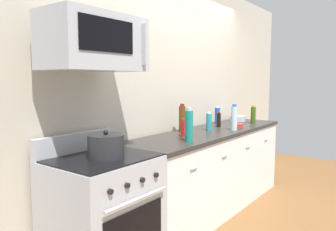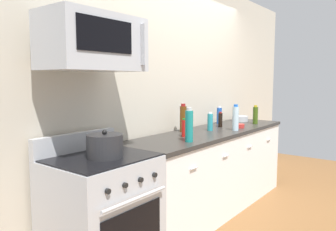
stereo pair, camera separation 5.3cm
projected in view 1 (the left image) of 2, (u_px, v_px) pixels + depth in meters
name	position (u px, v px, depth m)	size (l,w,h in m)	color
ground_plane	(211.00, 208.00, 3.82)	(6.74, 6.74, 0.00)	brown
back_wall	(182.00, 91.00, 3.92)	(5.62, 0.10, 2.70)	beige
counter_unit	(211.00, 170.00, 3.78)	(2.53, 0.66, 0.92)	white
range_oven	(103.00, 216.00, 2.47)	(0.76, 0.69, 1.07)	#B7BABF
microwave	(95.00, 43.00, 2.36)	(0.74, 0.44, 0.40)	#B7BABF
bottle_soda_blue	(217.00, 115.00, 4.28)	(0.07, 0.07, 0.23)	#1E4CA5
bottle_sparkling_teal	(189.00, 126.00, 3.01)	(0.07, 0.07, 0.32)	#197F7A
bottle_hot_sauce_red	(183.00, 128.00, 3.28)	(0.05, 0.05, 0.19)	#B21914
bottle_soy_sauce_dark	(219.00, 120.00, 3.97)	(0.05, 0.05, 0.19)	black
bottle_dish_soap	(209.00, 122.00, 3.69)	(0.06, 0.06, 0.21)	teal
bottle_olive_oil	(253.00, 115.00, 4.26)	(0.06, 0.06, 0.24)	#385114
bottle_wine_amber	(182.00, 119.00, 3.58)	(0.07, 0.07, 0.31)	#59330F
bottle_water_clear	(234.00, 118.00, 3.69)	(0.07, 0.07, 0.30)	silver
bowl_red_small	(238.00, 126.00, 3.93)	(0.12, 0.12, 0.05)	#B72D28
bowl_steel_prep	(238.00, 118.00, 4.55)	(0.22, 0.22, 0.07)	#B2B5BA
stockpot	(106.00, 146.00, 2.38)	(0.26, 0.26, 0.20)	#262628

